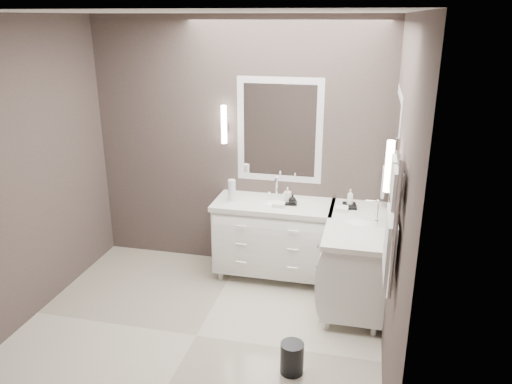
% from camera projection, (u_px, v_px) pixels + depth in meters
% --- Properties ---
extents(floor, '(3.20, 3.00, 0.01)m').
position_uv_depth(floor, '(196.00, 336.00, 4.42)').
color(floor, beige).
rests_on(floor, ground).
extents(ceiling, '(3.20, 3.00, 0.01)m').
position_uv_depth(ceiling, '(181.00, 11.00, 3.52)').
color(ceiling, white).
rests_on(ceiling, wall_back).
extents(wall_back, '(3.20, 0.01, 2.70)m').
position_uv_depth(wall_back, '(238.00, 147.00, 5.35)').
color(wall_back, '#433836').
rests_on(wall_back, floor).
extents(wall_front, '(3.20, 0.01, 2.70)m').
position_uv_depth(wall_front, '(89.00, 286.00, 2.58)').
color(wall_front, '#433836').
rests_on(wall_front, floor).
extents(wall_left, '(0.01, 3.00, 2.70)m').
position_uv_depth(wall_left, '(14.00, 178.00, 4.31)').
color(wall_left, '#433836').
rests_on(wall_left, floor).
extents(wall_right, '(0.01, 3.00, 2.70)m').
position_uv_depth(wall_right, '(398.00, 208.00, 3.63)').
color(wall_right, '#433836').
rests_on(wall_right, floor).
extents(vanity_back, '(1.24, 0.59, 0.97)m').
position_uv_depth(vanity_back, '(273.00, 235.00, 5.28)').
color(vanity_back, white).
rests_on(vanity_back, floor).
extents(vanity_right, '(0.59, 1.24, 0.97)m').
position_uv_depth(vanity_right, '(356.00, 257.00, 4.80)').
color(vanity_right, white).
rests_on(vanity_right, floor).
extents(mirror_back, '(0.90, 0.02, 1.10)m').
position_uv_depth(mirror_back, '(279.00, 131.00, 5.17)').
color(mirror_back, white).
rests_on(mirror_back, wall_back).
extents(mirror_right, '(0.02, 0.90, 1.10)m').
position_uv_depth(mirror_right, '(395.00, 154.00, 4.30)').
color(mirror_right, white).
rests_on(mirror_right, wall_right).
extents(sconce_back, '(0.06, 0.06, 0.40)m').
position_uv_depth(sconce_back, '(224.00, 125.00, 5.22)').
color(sconce_back, white).
rests_on(sconce_back, wall_back).
extents(sconce_right, '(0.06, 0.06, 0.40)m').
position_uv_depth(sconce_right, '(389.00, 167.00, 3.76)').
color(sconce_right, white).
rests_on(sconce_right, wall_right).
extents(towel_bar_corner, '(0.03, 0.22, 0.30)m').
position_uv_depth(towel_bar_corner, '(383.00, 181.00, 4.97)').
color(towel_bar_corner, white).
rests_on(towel_bar_corner, wall_right).
extents(towel_ladder, '(0.06, 0.58, 0.90)m').
position_uv_depth(towel_ladder, '(392.00, 223.00, 3.26)').
color(towel_ladder, white).
rests_on(towel_ladder, wall_right).
extents(waste_bin, '(0.20, 0.20, 0.26)m').
position_uv_depth(waste_bin, '(292.00, 358.00, 3.92)').
color(waste_bin, black).
rests_on(waste_bin, floor).
extents(amenity_tray_back, '(0.16, 0.12, 0.02)m').
position_uv_depth(amenity_tray_back, '(290.00, 203.00, 5.12)').
color(amenity_tray_back, black).
rests_on(amenity_tray_back, vanity_back).
extents(amenity_tray_right, '(0.15, 0.19, 0.03)m').
position_uv_depth(amenity_tray_right, '(350.00, 206.00, 5.03)').
color(amenity_tray_right, black).
rests_on(amenity_tray_right, vanity_right).
extents(water_bottle, '(0.10, 0.10, 0.23)m').
position_uv_depth(water_bottle, '(232.00, 190.00, 5.18)').
color(water_bottle, silver).
rests_on(water_bottle, vanity_back).
extents(soap_bottle_a, '(0.07, 0.07, 0.15)m').
position_uv_depth(soap_bottle_a, '(287.00, 194.00, 5.11)').
color(soap_bottle_a, white).
rests_on(soap_bottle_a, amenity_tray_back).
extents(soap_bottle_b, '(0.09, 0.09, 0.10)m').
position_uv_depth(soap_bottle_b, '(292.00, 199.00, 5.06)').
color(soap_bottle_b, black).
rests_on(soap_bottle_b, amenity_tray_back).
extents(soap_bottle_c, '(0.07, 0.07, 0.16)m').
position_uv_depth(soap_bottle_c, '(350.00, 197.00, 5.00)').
color(soap_bottle_c, white).
rests_on(soap_bottle_c, amenity_tray_right).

